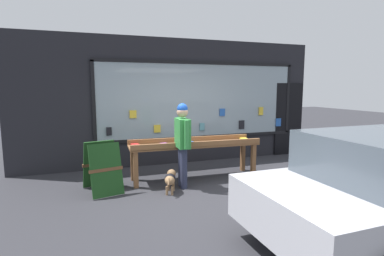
{
  "coord_description": "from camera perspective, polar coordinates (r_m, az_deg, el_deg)",
  "views": [
    {
      "loc": [
        -2.13,
        -5.09,
        1.98
      ],
      "look_at": [
        -0.12,
        0.69,
        1.14
      ],
      "focal_mm": 28.0,
      "sensor_mm": 36.0,
      "label": 1
    }
  ],
  "objects": [
    {
      "name": "sandwich_board_sign",
      "position": [
        5.96,
        -16.73,
        -7.07
      ],
      "size": [
        0.74,
        0.89,
        0.95
      ],
      "rotation": [
        0.0,
        0.0,
        0.23
      ],
      "color": "#193F19",
      "rests_on": "ground_plane"
    },
    {
      "name": "display_table_main",
      "position": [
        6.48,
        0.45,
        -3.57
      ],
      "size": [
        2.81,
        0.77,
        0.87
      ],
      "color": "brown",
      "rests_on": "ground_plane"
    },
    {
      "name": "person_browsing",
      "position": [
        5.87,
        -1.82,
        -2.06
      ],
      "size": [
        0.24,
        0.66,
        1.67
      ],
      "rotation": [
        0.0,
        0.0,
        1.53
      ],
      "color": "#2D334C",
      "rests_on": "ground_plane"
    },
    {
      "name": "ground_plane",
      "position": [
        5.86,
        3.42,
        -11.98
      ],
      "size": [
        40.0,
        40.0,
        0.0
      ],
      "primitive_type": "plane",
      "color": "#2D2D33"
    },
    {
      "name": "small_dog",
      "position": [
        5.75,
        -4.14,
        -9.59
      ],
      "size": [
        0.34,
        0.57,
        0.39
      ],
      "rotation": [
        0.0,
        0.0,
        1.19
      ],
      "color": "#99724C",
      "rests_on": "ground_plane"
    },
    {
      "name": "shopfront_facade",
      "position": [
        7.81,
        -2.58,
        4.95
      ],
      "size": [
        7.88,
        0.29,
        3.2
      ],
      "color": "black",
      "rests_on": "ground_plane"
    }
  ]
}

